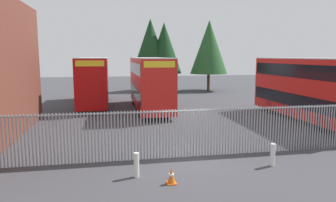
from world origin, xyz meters
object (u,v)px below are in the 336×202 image
at_px(double_decker_bus_behind_fence_right, 94,79).
at_px(bollard_near_left, 137,165).
at_px(double_decker_bus_behind_fence_left, 150,81).
at_px(bollard_center_front, 273,155).
at_px(double_decker_bus_near_gate, 308,87).
at_px(traffic_cone_by_gate, 171,176).

relative_size(double_decker_bus_behind_fence_right, bollard_near_left, 11.38).
height_order(double_decker_bus_behind_fence_left, double_decker_bus_behind_fence_right, same).
bearing_deg(double_decker_bus_behind_fence_left, bollard_center_front, -77.36).
relative_size(bollard_near_left, bollard_center_front, 1.00).
distance_m(double_decker_bus_near_gate, bollard_center_front, 10.81).
distance_m(double_decker_bus_near_gate, double_decker_bus_behind_fence_right, 18.10).
height_order(bollard_center_front, traffic_cone_by_gate, bollard_center_front).
distance_m(double_decker_bus_behind_fence_left, double_decker_bus_behind_fence_right, 5.87).
relative_size(double_decker_bus_behind_fence_right, bollard_center_front, 11.38).
bearing_deg(double_decker_bus_behind_fence_left, double_decker_bus_near_gate, -32.78).
bearing_deg(bollard_near_left, bollard_center_front, 1.70).
relative_size(double_decker_bus_behind_fence_right, traffic_cone_by_gate, 18.32).
distance_m(double_decker_bus_behind_fence_left, bollard_near_left, 15.11).
distance_m(double_decker_bus_near_gate, bollard_near_left, 15.20).
xyz_separation_m(double_decker_bus_near_gate, double_decker_bus_behind_fence_left, (-10.28, 6.62, 0.00)).
height_order(double_decker_bus_near_gate, double_decker_bus_behind_fence_left, same).
bearing_deg(double_decker_bus_behind_fence_right, bollard_center_front, -66.07).
distance_m(bollard_near_left, traffic_cone_by_gate, 1.46).
bearing_deg(bollard_near_left, double_decker_bus_behind_fence_right, 97.37).
bearing_deg(traffic_cone_by_gate, bollard_center_front, 12.73).
distance_m(double_decker_bus_behind_fence_right, bollard_center_front, 19.88).
relative_size(double_decker_bus_near_gate, double_decker_bus_behind_fence_right, 1.00).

